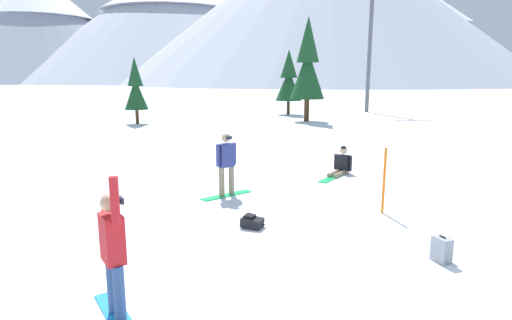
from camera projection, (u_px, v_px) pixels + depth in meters
name	position (u px, v px, depth m)	size (l,w,h in m)	color
ground_plane	(315.00, 266.00, 7.10)	(800.00, 800.00, 0.00)	white
snowboarder_foreground	(113.00, 252.00, 5.37)	(0.95, 1.44, 2.00)	#1E8CD8
snowboarder_midground	(226.00, 163.00, 11.13)	(1.42, 1.07, 1.71)	#19B259
snowboarder_background	(341.00, 165.00, 13.77)	(1.39, 1.57, 0.93)	gray
backpack_grey	(442.00, 250.00, 7.23)	(0.33, 0.37, 0.47)	gray
backpack_black	(252.00, 222.00, 8.89)	(0.55, 0.49, 0.29)	black
trail_marker_pole	(384.00, 181.00, 9.72)	(0.06, 0.06, 1.57)	orange
pine_tree_young	(308.00, 65.00, 29.54)	(2.48, 2.48, 7.38)	#472D19
pine_tree_twin	(289.00, 79.00, 35.11)	(2.24, 2.24, 5.45)	#472D19
pine_tree_slender	(136.00, 88.00, 28.17)	(1.58, 1.58, 4.51)	#472D19
ski_lift_tower	(370.00, 37.00, 37.10)	(3.27, 0.36, 11.97)	#595B60
peak_west_ridge	(42.00, 27.00, 221.93)	(118.64, 118.64, 55.99)	#9EA3B2
peak_central_summit	(174.00, 23.00, 236.79)	(178.89, 178.89, 64.01)	#B2B7C6
peak_east_ridge	(323.00, 1.00, 185.73)	(180.45, 180.45, 70.39)	#B2B7C6
peak_north_spur	(419.00, 33.00, 251.25)	(135.27, 135.27, 55.76)	#8C93A3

